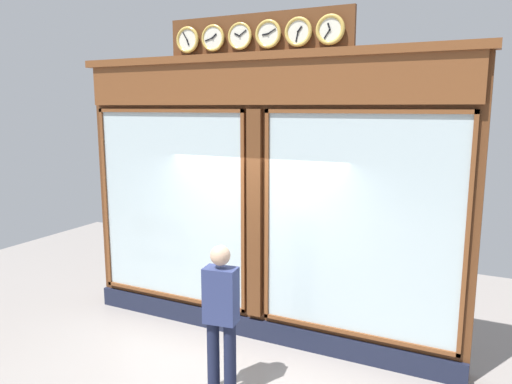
{
  "coord_description": "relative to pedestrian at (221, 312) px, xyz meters",
  "views": [
    {
      "loc": [
        -2.78,
        5.63,
        3.15
      ],
      "look_at": [
        0.0,
        0.0,
        2.05
      ],
      "focal_mm": 34.07,
      "sensor_mm": 36.0,
      "label": 1
    }
  ],
  "objects": [
    {
      "name": "shop_facade",
      "position": [
        0.22,
        -1.43,
        1.01
      ],
      "size": [
        5.52,
        0.42,
        4.3
      ],
      "color": "#5B3319",
      "rests_on": "ground_plane"
    },
    {
      "name": "pedestrian",
      "position": [
        0.0,
        0.0,
        0.0
      ],
      "size": [
        0.39,
        0.27,
        1.69
      ],
      "color": "#191E38",
      "rests_on": "ground_plane"
    }
  ]
}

